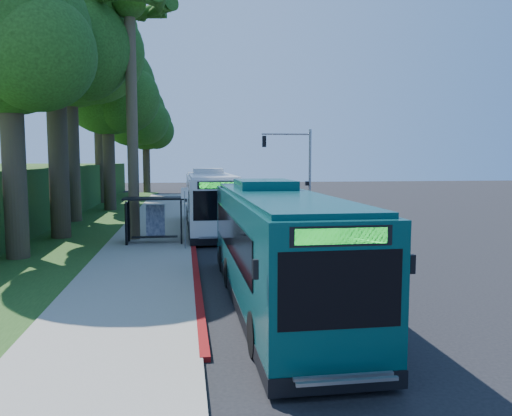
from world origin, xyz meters
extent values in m
plane|color=black|center=(0.00, 0.00, 0.00)|extent=(140.00, 140.00, 0.00)
cube|color=gray|center=(-7.30, 0.00, 0.06)|extent=(4.50, 70.00, 0.12)
cube|color=maroon|center=(-5.00, -4.00, 0.07)|extent=(0.25, 30.00, 0.13)
cube|color=#234719|center=(-13.00, 5.00, 0.03)|extent=(8.00, 70.00, 0.06)
cube|color=black|center=(-7.00, -3.00, 2.50)|extent=(3.20, 1.50, 0.10)
cube|color=black|center=(-8.45, -3.00, 1.20)|extent=(0.06, 1.30, 2.20)
cube|color=navy|center=(-7.00, -2.30, 1.25)|extent=(1.00, 0.12, 1.70)
cube|color=black|center=(-7.00, -3.10, 0.45)|extent=(2.40, 0.40, 0.06)
cube|color=black|center=(-8.40, -2.40, 1.20)|extent=(0.08, 0.08, 2.40)
cube|color=black|center=(-5.60, -2.40, 1.20)|extent=(0.08, 0.08, 2.40)
cube|color=black|center=(-8.40, -3.60, 1.20)|extent=(0.08, 0.08, 2.40)
cube|color=black|center=(-5.60, -3.60, 1.20)|extent=(0.08, 0.08, 2.40)
cylinder|color=gray|center=(-5.40, -5.00, 1.50)|extent=(0.06, 0.06, 3.00)
cube|color=white|center=(-5.40, -5.00, 2.90)|extent=(0.35, 0.04, 0.55)
cylinder|color=gray|center=(4.80, 10.00, 3.50)|extent=(0.20, 0.20, 7.00)
cylinder|color=gray|center=(2.80, 10.00, 6.60)|extent=(4.00, 0.14, 0.14)
cube|color=black|center=(1.00, 10.00, 6.00)|extent=(0.30, 0.30, 0.90)
cube|color=black|center=(4.55, 10.00, 2.60)|extent=(0.25, 0.25, 0.35)
cylinder|color=#4C3F2D|center=(-8.20, -1.50, 6.50)|extent=(0.60, 0.60, 13.00)
sphere|color=#1D390F|center=(-8.20, -1.50, 13.00)|extent=(1.80, 1.80, 1.80)
cylinder|color=#382B1E|center=(-12.50, 0.00, 5.25)|extent=(1.10, 1.10, 10.50)
sphere|color=#1D390F|center=(-12.50, 0.00, 11.70)|extent=(8.00, 8.00, 8.00)
sphere|color=#1D390F|center=(-10.90, -1.20, 10.50)|extent=(5.60, 5.60, 5.60)
sphere|color=#1D390F|center=(-13.90, 1.40, 10.80)|extent=(5.20, 5.20, 5.20)
cylinder|color=#382B1E|center=(-13.50, 8.00, 5.95)|extent=(1.18, 1.18, 11.90)
sphere|color=#1D390F|center=(-13.50, 8.00, 13.26)|extent=(10.00, 10.00, 10.00)
sphere|color=#1D390F|center=(-11.50, 6.50, 11.90)|extent=(7.00, 7.00, 7.00)
sphere|color=#1D390F|center=(-15.25, 9.75, 12.24)|extent=(6.50, 6.50, 6.50)
cylinder|color=#382B1E|center=(-12.00, 16.00, 4.90)|extent=(1.06, 1.06, 9.80)
sphere|color=#1D390F|center=(-12.00, 16.00, 10.92)|extent=(8.40, 8.40, 8.40)
sphere|color=#1D390F|center=(-10.32, 14.74, 9.80)|extent=(5.88, 5.88, 5.88)
sphere|color=#1D390F|center=(-13.47, 17.47, 10.08)|extent=(5.46, 5.46, 5.46)
cylinder|color=#382B1E|center=(-14.00, 24.00, 5.60)|extent=(1.14, 1.14, 11.20)
sphere|color=#1D390F|center=(-14.00, 24.00, 12.48)|extent=(9.60, 9.60, 9.60)
sphere|color=#1D390F|center=(-12.08, 22.56, 11.20)|extent=(6.72, 6.72, 6.72)
sphere|color=#1D390F|center=(-15.68, 25.68, 11.52)|extent=(6.24, 6.24, 6.24)
cylinder|color=#382B1E|center=(-11.50, 32.00, 4.55)|extent=(1.02, 1.02, 9.10)
sphere|color=#1D390F|center=(-11.50, 32.00, 10.14)|extent=(8.00, 8.00, 8.00)
sphere|color=#1D390F|center=(-9.90, 30.80, 9.10)|extent=(5.60, 5.60, 5.60)
sphere|color=#1D390F|center=(-12.90, 33.40, 9.36)|extent=(5.20, 5.20, 5.20)
cylinder|color=#382B1E|center=(-10.50, 40.00, 4.20)|extent=(0.98, 0.98, 8.40)
sphere|color=#1D390F|center=(-10.50, 40.00, 9.36)|extent=(7.00, 7.00, 7.00)
sphere|color=#1D390F|center=(-9.10, 38.95, 8.40)|extent=(4.90, 4.90, 4.90)
sphere|color=#1D390F|center=(-11.72, 41.23, 8.64)|extent=(4.55, 4.55, 4.55)
cylinder|color=#382B1E|center=(-13.00, -6.00, 4.55)|extent=(1.02, 1.02, 9.10)
sphere|color=#1D390F|center=(-13.00, -6.00, 10.14)|extent=(7.20, 7.20, 7.20)
sphere|color=#1D390F|center=(-11.56, -7.08, 9.10)|extent=(5.04, 5.04, 5.04)
cube|color=silver|center=(-3.80, 2.21, 1.95)|extent=(2.91, 13.21, 3.13)
cube|color=black|center=(-3.80, 2.21, 0.33)|extent=(2.93, 13.28, 0.38)
cube|color=black|center=(-3.80, 2.76, 2.25)|extent=(2.95, 10.31, 1.21)
cube|color=black|center=(-3.75, -4.33, 2.20)|extent=(2.47, 0.15, 1.54)
cube|color=black|center=(-3.85, 8.75, 2.31)|extent=(2.24, 0.15, 1.10)
cube|color=#19E533|center=(-3.75, -4.34, 3.24)|extent=(1.82, 0.12, 0.31)
cube|color=silver|center=(-3.80, 2.21, 3.57)|extent=(2.68, 12.55, 0.13)
cube|color=silver|center=(-3.82, 4.41, 3.76)|extent=(1.98, 2.76, 0.38)
cylinder|color=black|center=(-5.04, -2.02, 0.55)|extent=(0.34, 1.10, 1.10)
cylinder|color=black|center=(-2.50, -2.00, 0.55)|extent=(0.34, 1.10, 1.10)
cylinder|color=black|center=(-5.11, 7.22, 0.55)|extent=(0.34, 1.10, 1.10)
cylinder|color=black|center=(-2.57, 7.24, 0.55)|extent=(0.34, 1.10, 1.10)
cube|color=#0A3A3A|center=(-2.60, -14.71, 1.90)|extent=(2.81, 12.83, 3.04)
cube|color=black|center=(-2.60, -14.71, 0.32)|extent=(2.83, 12.89, 0.37)
cube|color=black|center=(-2.60, -14.18, 2.19)|extent=(2.85, 10.01, 1.17)
cube|color=black|center=(-2.56, -21.06, 2.14)|extent=(2.40, 0.14, 1.49)
cube|color=black|center=(-2.64, -8.36, 2.24)|extent=(2.18, 0.14, 1.07)
cube|color=#19E533|center=(-2.56, -21.07, 3.15)|extent=(1.77, 0.12, 0.30)
cube|color=#0A3A3A|center=(-2.60, -14.71, 3.47)|extent=(2.58, 12.19, 0.13)
cube|color=#0A3A3A|center=(-2.61, -12.57, 3.65)|extent=(1.92, 2.68, 0.37)
cylinder|color=black|center=(-3.81, -18.82, 0.53)|extent=(0.33, 1.07, 1.07)
cylinder|color=black|center=(-1.34, -18.80, 0.53)|extent=(0.33, 1.07, 1.07)
cylinder|color=black|center=(-3.87, -9.85, 0.53)|extent=(0.33, 1.07, 1.07)
cylinder|color=black|center=(-1.40, -9.83, 0.53)|extent=(0.33, 1.07, 1.07)
imported|color=white|center=(1.59, 2.65, 0.78)|extent=(3.78, 6.02, 1.55)
camera|label=1|loc=(-5.41, -29.87, 4.55)|focal=35.00mm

